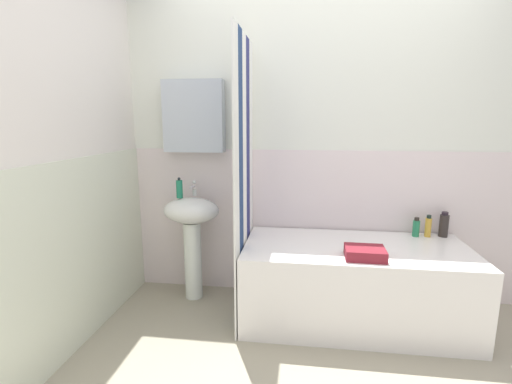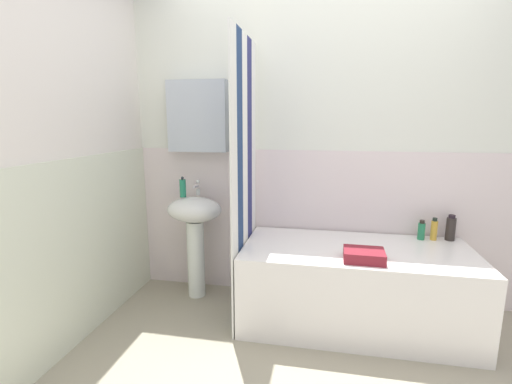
% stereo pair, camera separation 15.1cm
% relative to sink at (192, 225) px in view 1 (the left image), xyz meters
% --- Properties ---
extents(wall_back_tiled, '(3.60, 0.18, 2.40)m').
position_rel_sink_xyz_m(wall_back_tiled, '(0.95, 0.23, 0.53)').
color(wall_back_tiled, silver).
rests_on(wall_back_tiled, ground_plane).
extents(wall_left_tiled, '(0.07, 1.81, 2.40)m').
position_rel_sink_xyz_m(wall_left_tiled, '(-0.56, -0.69, 0.51)').
color(wall_left_tiled, silver).
rests_on(wall_left_tiled, ground_plane).
extents(sink, '(0.44, 0.34, 0.83)m').
position_rel_sink_xyz_m(sink, '(0.00, 0.00, 0.00)').
color(sink, white).
rests_on(sink, ground_plane).
extents(faucet, '(0.03, 0.12, 0.12)m').
position_rel_sink_xyz_m(faucet, '(0.00, 0.08, 0.28)').
color(faucet, silver).
rests_on(faucet, sink).
extents(soap_dispenser, '(0.05, 0.05, 0.16)m').
position_rel_sink_xyz_m(soap_dispenser, '(-0.09, -0.00, 0.30)').
color(soap_dispenser, '#227F5C').
rests_on(soap_dispenser, sink).
extents(bathtub, '(1.56, 0.75, 0.56)m').
position_rel_sink_xyz_m(bathtub, '(1.25, -0.19, -0.33)').
color(bathtub, white).
rests_on(bathtub, ground_plane).
extents(shower_curtain, '(0.01, 0.75, 2.00)m').
position_rel_sink_xyz_m(shower_curtain, '(0.46, -0.19, 0.39)').
color(shower_curtain, white).
rests_on(shower_curtain, ground_plane).
extents(shampoo_bottle, '(0.07, 0.07, 0.19)m').
position_rel_sink_xyz_m(shampoo_bottle, '(1.93, 0.12, 0.04)').
color(shampoo_bottle, '#2E2825').
rests_on(shampoo_bottle, bathtub).
extents(conditioner_bottle, '(0.05, 0.05, 0.17)m').
position_rel_sink_xyz_m(conditioner_bottle, '(1.82, 0.10, 0.03)').
color(conditioner_bottle, gold).
rests_on(conditioner_bottle, bathtub).
extents(lotion_bottle, '(0.05, 0.05, 0.15)m').
position_rel_sink_xyz_m(lotion_bottle, '(1.73, 0.10, 0.02)').
color(lotion_bottle, '#267F51').
rests_on(lotion_bottle, bathtub).
extents(towel_folded, '(0.25, 0.20, 0.07)m').
position_rel_sink_xyz_m(towel_folded, '(1.27, -0.41, -0.01)').
color(towel_folded, maroon).
rests_on(towel_folded, bathtub).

